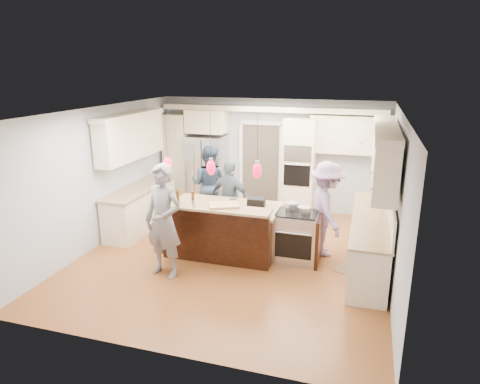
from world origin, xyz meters
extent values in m
plane|color=#A7592D|center=(0.00, 0.00, 0.00)|extent=(6.00, 6.00, 0.00)
cube|color=#B2BCC6|center=(0.00, 3.00, 1.35)|extent=(5.50, 0.04, 2.70)
cube|color=#B2BCC6|center=(0.00, -3.00, 1.35)|extent=(5.50, 0.04, 2.70)
cube|color=#B2BCC6|center=(-2.75, 0.00, 1.35)|extent=(0.04, 6.00, 2.70)
cube|color=#B2BCC6|center=(2.75, 0.00, 1.35)|extent=(0.04, 6.00, 2.70)
cube|color=white|center=(0.00, 0.00, 2.70)|extent=(5.50, 6.00, 0.04)
cube|color=#B7B7BC|center=(-1.55, 2.64, 0.90)|extent=(0.90, 0.70, 1.80)
cube|color=#F1E4C3|center=(0.75, 2.67, 1.15)|extent=(0.72, 0.64, 2.30)
cube|color=black|center=(0.75, 2.34, 1.55)|extent=(0.60, 0.02, 0.35)
cube|color=black|center=(0.75, 2.34, 1.05)|extent=(0.60, 0.02, 0.50)
cylinder|color=#B7B7BC|center=(0.75, 2.31, 1.30)|extent=(0.55, 0.02, 0.02)
cube|color=#F1E4C3|center=(-2.35, 2.70, 1.15)|extent=(0.60, 0.58, 2.30)
cube|color=#F1E4C3|center=(-1.55, 2.70, 2.15)|extent=(0.95, 0.58, 0.55)
cube|color=#F1E4C3|center=(1.80, 2.82, 1.95)|extent=(1.70, 0.35, 0.85)
cube|color=beige|center=(0.00, 2.80, 2.48)|extent=(5.30, 0.38, 0.12)
cube|color=#4C443A|center=(-0.25, 2.99, 1.05)|extent=(0.90, 0.06, 2.10)
cube|color=white|center=(-0.25, 2.95, 2.13)|extent=(1.04, 0.06, 0.10)
cube|color=#F1E4C3|center=(2.40, 0.30, 0.44)|extent=(0.60, 3.00, 0.88)
cube|color=tan|center=(2.40, 0.30, 0.90)|extent=(0.64, 3.05, 0.04)
cube|color=#F1E4C3|center=(2.52, 0.30, 1.98)|extent=(0.35, 3.00, 0.85)
cube|color=beige|center=(2.51, 0.30, 2.46)|extent=(0.37, 3.10, 0.10)
cube|color=#F1E4C3|center=(-2.40, 0.80, 0.44)|extent=(0.60, 2.20, 0.88)
cube|color=tan|center=(-2.40, 0.80, 0.90)|extent=(0.64, 2.25, 0.04)
cube|color=#F1E4C3|center=(-2.52, 0.80, 1.98)|extent=(0.35, 2.20, 0.85)
cube|color=beige|center=(-2.51, 0.80, 2.46)|extent=(0.37, 2.30, 0.10)
cube|color=black|center=(-0.25, 0.15, 0.44)|extent=(2.00, 1.00, 0.88)
cube|color=tan|center=(-0.25, 0.15, 0.90)|extent=(2.10, 1.10, 0.04)
cube|color=black|center=(-0.25, -0.41, 0.54)|extent=(2.00, 0.12, 1.08)
cube|color=tan|center=(-0.25, -0.55, 1.10)|extent=(2.10, 0.42, 0.04)
cube|color=black|center=(0.35, 0.26, 1.01)|extent=(0.34, 0.29, 0.17)
cube|color=#B7B7BC|center=(1.13, 0.15, 0.45)|extent=(0.76, 0.66, 0.90)
cube|color=black|center=(1.13, -0.19, 0.40)|extent=(0.65, 0.01, 0.45)
cube|color=black|center=(1.13, 0.15, 0.91)|extent=(0.72, 0.59, 0.02)
cube|color=black|center=(1.54, 0.15, 0.44)|extent=(0.06, 0.71, 0.88)
cylinder|color=black|center=(-1.05, -0.51, 2.33)|extent=(0.01, 0.01, 0.75)
ellipsoid|color=red|center=(-1.05, -0.51, 1.80)|extent=(0.15, 0.15, 0.26)
cylinder|color=black|center=(-0.25, -0.51, 2.33)|extent=(0.01, 0.01, 0.75)
ellipsoid|color=red|center=(-0.25, -0.51, 1.80)|extent=(0.15, 0.15, 0.26)
cylinder|color=black|center=(0.55, -0.51, 2.33)|extent=(0.01, 0.01, 0.75)
ellipsoid|color=red|center=(0.55, -0.51, 1.80)|extent=(0.15, 0.15, 0.26)
imported|color=slate|center=(-0.90, -1.06, 0.97)|extent=(0.79, 0.60, 1.94)
imported|color=#28394E|center=(-1.10, 1.60, 0.88)|extent=(0.86, 0.67, 1.76)
imported|color=#4E626E|center=(-0.40, 0.98, 0.80)|extent=(1.00, 0.61, 1.60)
imported|color=gray|center=(1.60, 0.57, 0.89)|extent=(1.07, 1.32, 1.78)
cube|color=#91744F|center=(2.29, 0.20, 0.01)|extent=(0.91, 1.07, 0.01)
cylinder|color=silver|center=(-1.09, -0.62, 1.28)|extent=(0.08, 0.08, 0.32)
cylinder|color=#48290C|center=(-0.90, -0.49, 1.25)|extent=(0.08, 0.08, 0.25)
cylinder|color=#48290C|center=(-0.83, -0.64, 1.26)|extent=(0.09, 0.09, 0.27)
cylinder|color=#48290C|center=(-0.61, -0.47, 1.23)|extent=(0.06, 0.06, 0.22)
cylinder|color=#B7B7BC|center=(-0.53, -0.64, 1.17)|extent=(0.07, 0.07, 0.10)
cube|color=tan|center=(-0.04, -0.47, 1.14)|extent=(0.61, 0.53, 0.04)
cylinder|color=#B7B7BC|center=(1.01, 0.28, 0.99)|extent=(0.23, 0.23, 0.13)
cylinder|color=#B7B7BC|center=(1.25, 0.16, 0.98)|extent=(0.23, 0.23, 0.11)
camera|label=1|loc=(2.23, -7.06, 3.43)|focal=32.00mm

